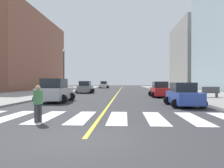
{
  "coord_description": "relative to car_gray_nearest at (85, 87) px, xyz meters",
  "views": [
    {
      "loc": [
        1.27,
        -6.44,
        1.76
      ],
      "look_at": [
        -0.64,
        23.52,
        1.49
      ],
      "focal_mm": 34.03,
      "sensor_mm": 36.0,
      "label": 1
    }
  ],
  "objects": [
    {
      "name": "ground_plane",
      "position": [
        5.17,
        -27.14,
        -0.9
      ],
      "size": [
        220.0,
        220.0,
        0.0
      ],
      "primitive_type": "plane",
      "color": "#333335"
    },
    {
      "name": "sidewalk_kerb_east",
      "position": [
        17.37,
        -7.14,
        -0.82
      ],
      "size": [
        10.0,
        120.0,
        0.15
      ],
      "primitive_type": "cube",
      "color": "gray",
      "rests_on": "ground"
    },
    {
      "name": "sidewalk_kerb_west",
      "position": [
        -7.03,
        -7.14,
        -0.82
      ],
      "size": [
        10.0,
        120.0,
        0.15
      ],
      "primitive_type": "cube",
      "color": "gray",
      "rests_on": "ground"
    },
    {
      "name": "crosswalk_paint",
      "position": [
        5.17,
        -23.14,
        -0.89
      ],
      "size": [
        13.5,
        4.0,
        0.01
      ],
      "color": "silver",
      "rests_on": "ground"
    },
    {
      "name": "lane_divider_paint",
      "position": [
        5.17,
        12.86,
        -0.89
      ],
      "size": [
        0.16,
        80.0,
        0.01
      ],
      "primitive_type": "cube",
      "color": "yellow",
      "rests_on": "ground"
    },
    {
      "name": "parking_garage_concrete",
      "position": [
        32.39,
        37.67,
        9.57
      ],
      "size": [
        18.0,
        24.0,
        20.93
      ],
      "primitive_type": "cube",
      "color": "gray",
      "rests_on": "ground"
    },
    {
      "name": "low_rise_brick_west",
      "position": [
        -21.05,
        16.5,
        7.97
      ],
      "size": [
        16.0,
        32.0,
        17.72
      ],
      "primitive_type": "cube",
      "color": "#905540",
      "rests_on": "ground"
    },
    {
      "name": "car_gray_nearest",
      "position": [
        0.0,
        0.0,
        0.0
      ],
      "size": [
        2.73,
        4.32,
        1.92
      ],
      "rotation": [
        0.0,
        0.0,
        0.02
      ],
      "color": "slate",
      "rests_on": "ground"
    },
    {
      "name": "car_blue_second",
      "position": [
        10.64,
        -17.9,
        -0.09
      ],
      "size": [
        2.47,
        3.91,
        1.73
      ],
      "rotation": [
        0.0,
        0.0,
        3.17
      ],
      "color": "#2D479E",
      "rests_on": "ground"
    },
    {
      "name": "car_white_third",
      "position": [
        0.16,
        28.23,
        0.05
      ],
      "size": [
        2.86,
        4.54,
        2.02
      ],
      "rotation": [
        0.0,
        0.0,
        -0.02
      ],
      "color": "silver",
      "rests_on": "ground"
    },
    {
      "name": "car_silver_fourth",
      "position": [
        0.24,
        -15.26,
        0.07
      ],
      "size": [
        2.91,
        4.63,
        2.06
      ],
      "rotation": [
        0.0,
        0.0,
        0.01
      ],
      "color": "#B7B7BC",
      "rests_on": "ground"
    },
    {
      "name": "car_red_fifth",
      "position": [
        10.51,
        -8.44,
        -0.04
      ],
      "size": [
        2.58,
        4.1,
        1.83
      ],
      "rotation": [
        0.0,
        0.0,
        3.15
      ],
      "color": "red",
      "rests_on": "ground"
    },
    {
      "name": "park_bench",
      "position": [
        15.37,
        -10.59,
        -0.21
      ],
      "size": [
        1.81,
        0.61,
        1.12
      ],
      "rotation": [
        0.0,
        0.0,
        1.54
      ],
      "color": "#47474C",
      "rests_on": "sidewalk_kerb_east"
    },
    {
      "name": "pedestrian_crossing",
      "position": [
        2.64,
        -24.61,
        -0.0
      ],
      "size": [
        0.4,
        0.4,
        1.62
      ],
      "rotation": [
        0.0,
        0.0,
        4.17
      ],
      "color": "#38383D",
      "rests_on": "ground"
    },
    {
      "name": "street_lamp",
      "position": [
        -3.36,
        -0.39,
        3.32
      ],
      "size": [
        0.44,
        0.44,
        6.82
      ],
      "color": "#38383D",
      "rests_on": "sidewalk_kerb_west"
    }
  ]
}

